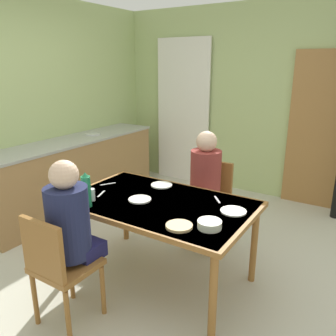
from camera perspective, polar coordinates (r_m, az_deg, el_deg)
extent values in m
plane|color=beige|center=(3.33, -4.71, -16.30)|extent=(6.60, 6.60, 0.00)
cube|color=#ACBF7C|center=(5.07, 12.69, 10.79)|extent=(4.10, 0.10, 2.62)
cube|color=#ACC17A|center=(4.66, -20.05, 9.66)|extent=(0.10, 3.81, 2.62)
cube|color=#9D6D3A|center=(4.78, 24.14, 5.59)|extent=(0.80, 0.05, 2.00)
cube|color=white|center=(5.40, 2.48, 9.31)|extent=(0.90, 0.03, 2.20)
cube|color=#9C7446|center=(4.66, -15.40, -0.98)|extent=(0.60, 2.56, 0.87)
cube|color=#9E9E99|center=(4.54, -15.84, 4.42)|extent=(0.61, 2.61, 0.03)
cylinder|color=#B7B7BC|center=(4.80, -12.47, 5.57)|extent=(0.21, 0.21, 0.01)
cube|color=#925F2C|center=(2.84, -1.62, -5.97)|extent=(1.55, 0.96, 0.04)
cube|color=#E4A490|center=(2.83, -1.63, -5.61)|extent=(1.49, 0.92, 0.00)
cylinder|color=#925F2C|center=(3.16, -16.82, -11.69)|extent=(0.06, 0.06, 0.70)
cylinder|color=#925F2C|center=(2.42, 7.51, -20.85)|extent=(0.06, 0.06, 0.70)
cylinder|color=#925F2C|center=(3.68, -7.16, -6.79)|extent=(0.06, 0.06, 0.70)
cylinder|color=#925F2C|center=(3.07, 14.19, -12.35)|extent=(0.06, 0.06, 0.70)
cube|color=#925F2C|center=(2.63, -16.57, -15.38)|extent=(0.40, 0.40, 0.04)
cube|color=#925F2C|center=(2.43, -20.22, -12.87)|extent=(0.38, 0.04, 0.42)
cylinder|color=#925F2C|center=(2.96, -15.88, -16.92)|extent=(0.04, 0.04, 0.41)
cylinder|color=#925F2C|center=(2.76, -10.83, -19.41)|extent=(0.04, 0.04, 0.41)
cylinder|color=#925F2C|center=(2.80, -21.33, -19.79)|extent=(0.04, 0.04, 0.41)
cylinder|color=#925F2C|center=(2.58, -16.39, -22.84)|extent=(0.04, 0.04, 0.41)
cube|color=#925F2C|center=(3.52, 6.47, -6.12)|extent=(0.40, 0.40, 0.04)
cube|color=#925F2C|center=(3.60, 7.85, -2.07)|extent=(0.38, 0.04, 0.42)
cylinder|color=#925F2C|center=(3.42, 7.67, -11.43)|extent=(0.04, 0.04, 0.41)
cylinder|color=#925F2C|center=(3.56, 2.62, -10.12)|extent=(0.04, 0.04, 0.41)
cylinder|color=#925F2C|center=(3.70, 9.91, -9.23)|extent=(0.04, 0.04, 0.41)
cylinder|color=#925F2C|center=(3.83, 5.17, -8.12)|extent=(0.04, 0.04, 0.41)
cube|color=#1B1B4C|center=(2.69, -14.08, -12.90)|extent=(0.30, 0.22, 0.12)
cylinder|color=#1E2347|center=(2.51, -16.33, -8.71)|extent=(0.30, 0.30, 0.52)
sphere|color=beige|center=(2.38, -17.03, -1.08)|extent=(0.20, 0.20, 0.20)
cube|color=maroon|center=(3.36, 5.30, -6.11)|extent=(0.30, 0.22, 0.12)
cylinder|color=maroon|center=(3.37, 6.28, -1.40)|extent=(0.30, 0.30, 0.52)
sphere|color=beige|center=(3.27, 6.48, 4.43)|extent=(0.20, 0.20, 0.20)
cylinder|color=#238653|center=(2.77, -13.49, -3.86)|extent=(0.07, 0.07, 0.25)
cone|color=#1E7A4C|center=(2.72, -13.70, -1.04)|extent=(0.05, 0.05, 0.04)
cylinder|color=silver|center=(2.40, 6.96, -9.34)|extent=(0.17, 0.17, 0.05)
cylinder|color=white|center=(2.87, -4.74, -5.24)|extent=(0.19, 0.19, 0.01)
cylinder|color=white|center=(3.18, -1.08, -2.86)|extent=(0.20, 0.20, 0.01)
cylinder|color=white|center=(2.69, 10.87, -7.09)|extent=(0.20, 0.20, 0.01)
cylinder|color=silver|center=(2.90, -12.67, -4.39)|extent=(0.06, 0.06, 0.10)
cylinder|color=#DBB77A|center=(2.41, 1.88, -9.67)|extent=(0.19, 0.19, 0.02)
cube|color=silver|center=(3.04, -11.09, -4.25)|extent=(0.07, 0.15, 0.00)
cube|color=silver|center=(2.89, 8.23, -5.25)|extent=(0.11, 0.12, 0.00)
cube|color=silver|center=(3.27, -9.99, -2.64)|extent=(0.09, 0.14, 0.00)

